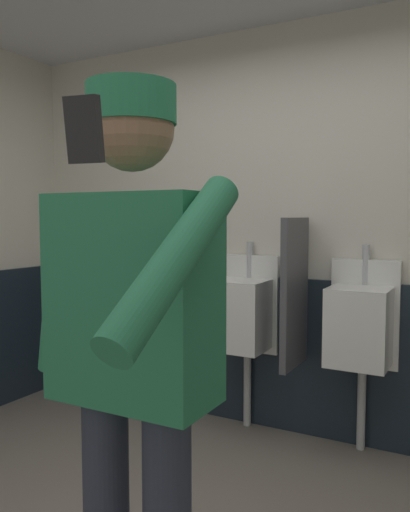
# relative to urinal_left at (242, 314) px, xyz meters

# --- Properties ---
(wall_back) EXTENTS (4.77, 0.12, 2.63)m
(wall_back) POSITION_rel_urinal_left_xyz_m (0.30, 0.22, 0.54)
(wall_back) COLOR beige
(wall_back) RESTS_ON ground_plane
(wainscot_band_back) EXTENTS (4.17, 0.03, 1.01)m
(wainscot_band_back) POSITION_rel_urinal_left_xyz_m (0.30, 0.14, -0.27)
(wainscot_band_back) COLOR #19232D
(wainscot_band_back) RESTS_ON ground_plane
(urinal_left) EXTENTS (0.40, 0.34, 1.24)m
(urinal_left) POSITION_rel_urinal_left_xyz_m (0.00, 0.00, 0.00)
(urinal_left) COLOR white
(urinal_left) RESTS_ON ground_plane
(urinal_middle) EXTENTS (0.40, 0.34, 1.24)m
(urinal_middle) POSITION_rel_urinal_left_xyz_m (0.75, 0.00, 0.00)
(urinal_middle) COLOR white
(urinal_middle) RESTS_ON ground_plane
(privacy_divider_panel) EXTENTS (0.04, 0.40, 0.90)m
(privacy_divider_panel) POSITION_rel_urinal_left_xyz_m (0.38, -0.07, 0.17)
(privacy_divider_panel) COLOR #4C4C51
(person) EXTENTS (0.69, 0.60, 1.77)m
(person) POSITION_rel_urinal_left_xyz_m (0.49, -1.85, 0.29)
(person) COLOR #2D3342
(person) RESTS_ON ground_plane
(cell_phone) EXTENTS (0.06, 0.04, 0.11)m
(cell_phone) POSITION_rel_urinal_left_xyz_m (0.77, -2.35, 0.77)
(cell_phone) COLOR black
(soap_dispenser) EXTENTS (0.10, 0.07, 0.18)m
(soap_dispenser) POSITION_rel_urinal_left_xyz_m (0.32, 0.12, 0.41)
(soap_dispenser) COLOR silver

